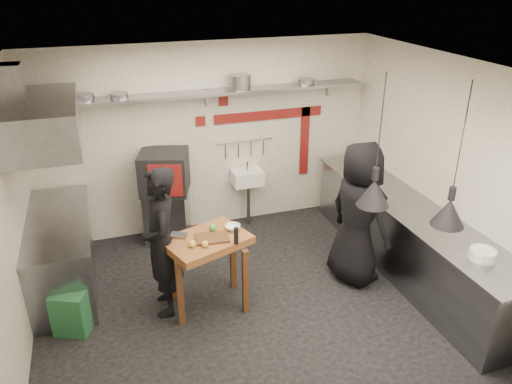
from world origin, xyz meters
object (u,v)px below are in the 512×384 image
object	(u,v)px
green_bin	(73,310)
chef_left	(162,243)
prep_table	(208,272)
chef_right	(358,214)
combi_oven	(164,172)
oven_stand	(167,214)

from	to	relation	value
green_bin	chef_left	world-z (taller)	chef_left
green_bin	chef_left	size ratio (longest dim) A/B	0.28
prep_table	chef_right	bearing A→B (deg)	-21.02
prep_table	green_bin	bearing A→B (deg)	157.91
combi_oven	chef_right	world-z (taller)	chef_right
combi_oven	chef_left	distance (m)	1.64
oven_stand	chef_left	xyz separation A→B (m)	(-0.29, -1.65, 0.49)
prep_table	chef_left	world-z (taller)	chef_left
chef_left	chef_right	distance (m)	2.42
chef_left	prep_table	bearing A→B (deg)	82.76
oven_stand	chef_right	size ratio (longest dim) A/B	0.43
oven_stand	combi_oven	distance (m)	0.69
combi_oven	prep_table	bearing A→B (deg)	-66.40
combi_oven	chef_left	size ratio (longest dim) A/B	0.36
oven_stand	chef_left	size ratio (longest dim) A/B	0.45
combi_oven	green_bin	bearing A→B (deg)	-112.17
green_bin	oven_stand	bearing A→B (deg)	51.79
chef_left	combi_oven	bearing A→B (deg)	173.22
prep_table	chef_left	bearing A→B (deg)	149.09
prep_table	chef_left	size ratio (longest dim) A/B	0.51
combi_oven	green_bin	world-z (taller)	combi_oven
oven_stand	combi_oven	size ratio (longest dim) A/B	1.23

